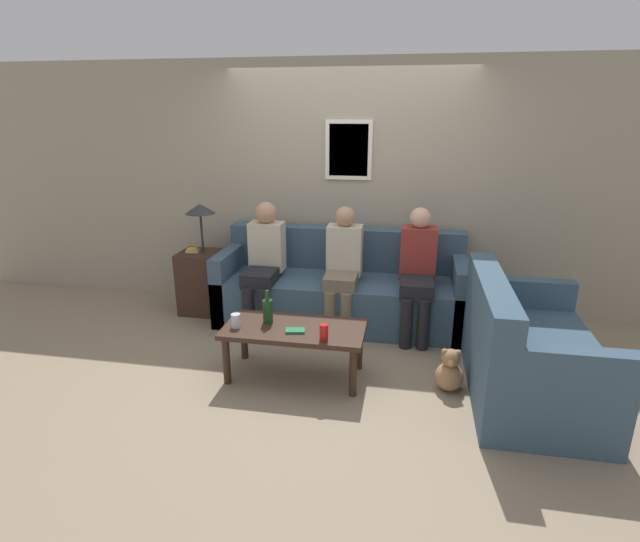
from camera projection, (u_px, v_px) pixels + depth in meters
The scene contains 14 objects.
ground_plane at pixel (333, 341), 4.74m from camera, with size 16.00×16.00×0.00m, color gray.
wall_back at pixel (348, 188), 5.27m from camera, with size 9.00×0.08×2.60m.
couch_main at pixel (341, 290), 5.13m from camera, with size 2.47×0.88×0.91m.
couch_side at pixel (526, 356), 3.76m from camera, with size 0.88×1.47×0.91m.
coffee_table at pixel (294, 334), 4.01m from camera, with size 1.13×0.55×0.44m.
side_table_with_lamp at pixel (201, 276), 5.33m from camera, with size 0.41×0.41×1.18m.
wine_bottle at pixel (268, 310), 4.05m from camera, with size 0.08×0.08×0.28m.
drinking_glass at pixel (236, 321), 3.98m from camera, with size 0.07×0.07×0.11m.
book_stack at pixel (295, 331), 3.91m from camera, with size 0.16×0.12×0.02m.
soda_can at pixel (324, 332), 3.76m from camera, with size 0.07×0.07×0.12m.
person_left at pixel (264, 259), 4.97m from camera, with size 0.34×0.62×1.23m.
person_middle at pixel (343, 264), 4.84m from camera, with size 0.34×0.59×1.21m.
person_right at pixel (418, 268), 4.72m from camera, with size 0.34×0.65×1.22m.
teddy_bear at pixel (450, 372), 3.88m from camera, with size 0.22×0.22×0.35m.
Camera 1 is at (0.66, -4.26, 2.09)m, focal length 28.00 mm.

